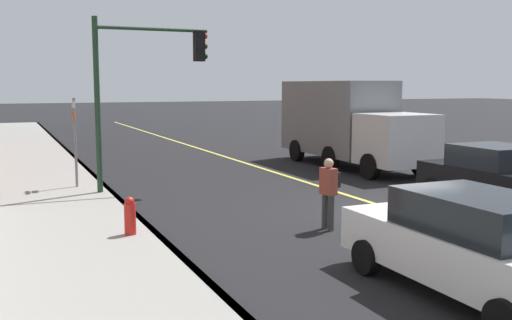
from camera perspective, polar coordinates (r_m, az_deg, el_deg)
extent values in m
plane|color=black|center=(15.72, 13.30, -4.77)|extent=(200.00, 200.00, 0.00)
cube|color=gray|center=(12.73, -17.36, -7.39)|extent=(80.00, 3.48, 0.15)
cube|color=slate|center=(13.00, -10.03, -6.87)|extent=(80.00, 0.16, 0.15)
cube|color=#D8CC4C|center=(15.72, 13.30, -4.75)|extent=(80.00, 0.16, 0.01)
cube|color=black|center=(17.15, 21.94, -1.85)|extent=(4.00, 1.94, 0.73)
cube|color=black|center=(17.04, 22.13, 0.33)|extent=(1.96, 1.79, 0.59)
cylinder|color=black|center=(15.64, 22.88, -4.09)|extent=(0.60, 0.22, 0.60)
cylinder|color=black|center=(18.80, 21.07, -2.18)|extent=(0.60, 0.22, 0.60)
cylinder|color=black|center=(17.52, 16.62, -2.65)|extent=(0.60, 0.22, 0.60)
cube|color=silver|center=(9.66, 19.93, -8.53)|extent=(4.61, 1.70, 0.73)
cube|color=black|center=(9.40, 20.77, -4.87)|extent=(2.37, 1.57, 0.58)
cylinder|color=black|center=(10.39, 10.60, -9.20)|extent=(0.60, 0.22, 0.60)
cylinder|color=black|center=(11.38, 17.62, -7.97)|extent=(0.60, 0.22, 0.60)
cube|color=silver|center=(21.10, 13.45, 1.94)|extent=(2.22, 2.26, 1.78)
cube|color=slate|center=(24.41, 7.76, 4.12)|extent=(5.57, 2.26, 2.93)
cylinder|color=black|center=(21.86, 15.64, -0.30)|extent=(0.90, 0.28, 0.90)
cylinder|color=black|center=(20.58, 10.97, -0.62)|extent=(0.90, 0.28, 0.90)
cylinder|color=black|center=(26.27, 8.15, 1.12)|extent=(0.90, 0.28, 0.90)
cylinder|color=black|center=(25.21, 3.97, 0.92)|extent=(0.90, 0.28, 0.90)
cylinder|color=black|center=(23.96, 11.64, 0.46)|extent=(0.90, 0.28, 0.90)
cylinder|color=black|center=(22.79, 7.20, 0.21)|extent=(0.90, 0.28, 0.90)
cylinder|color=#383838|center=(13.26, 7.25, -5.10)|extent=(0.16, 0.16, 0.80)
cylinder|color=#383838|center=(13.41, 6.67, -4.94)|extent=(0.16, 0.16, 0.80)
cube|color=#993F33|center=(13.21, 7.01, -2.06)|extent=(0.41, 0.28, 0.60)
sphere|color=tan|center=(13.15, 7.03, -0.31)|extent=(0.22, 0.22, 0.22)
cube|color=black|center=(13.31, 7.57, -1.87)|extent=(0.28, 0.20, 0.34)
cylinder|color=#1E3823|center=(17.39, -15.06, 4.84)|extent=(0.16, 0.16, 5.13)
cylinder|color=#1E3823|center=(17.77, -9.92, 12.34)|extent=(0.10, 3.30, 0.10)
cube|color=black|center=(18.12, -5.52, 10.89)|extent=(0.28, 0.30, 0.90)
sphere|color=red|center=(18.20, -4.98, 11.83)|extent=(0.18, 0.18, 0.18)
sphere|color=#392905|center=(18.18, -4.97, 10.88)|extent=(0.18, 0.18, 0.18)
sphere|color=black|center=(18.16, -4.96, 9.94)|extent=(0.18, 0.18, 0.18)
cylinder|color=slate|center=(18.64, -17.04, 1.39)|extent=(0.08, 0.08, 2.84)
cube|color=white|center=(18.56, -17.24, 5.14)|extent=(0.60, 0.02, 0.20)
cube|color=#DB5919|center=(18.57, -17.20, 4.06)|extent=(0.44, 0.02, 0.28)
cylinder|color=red|center=(12.53, -12.06, -5.93)|extent=(0.24, 0.24, 0.80)
sphere|color=red|center=(12.44, -12.11, -3.95)|extent=(0.20, 0.20, 0.20)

